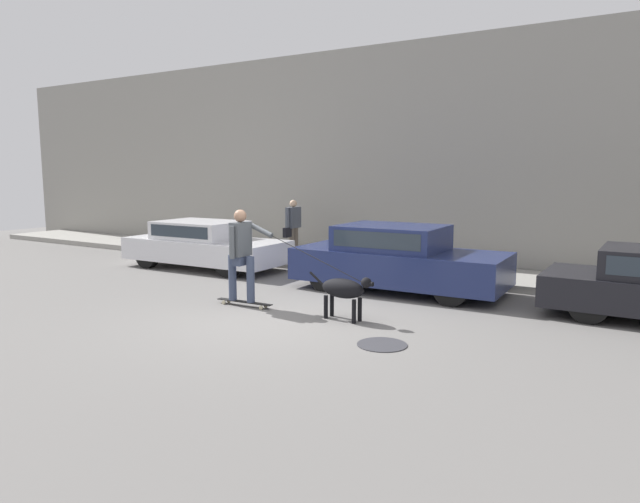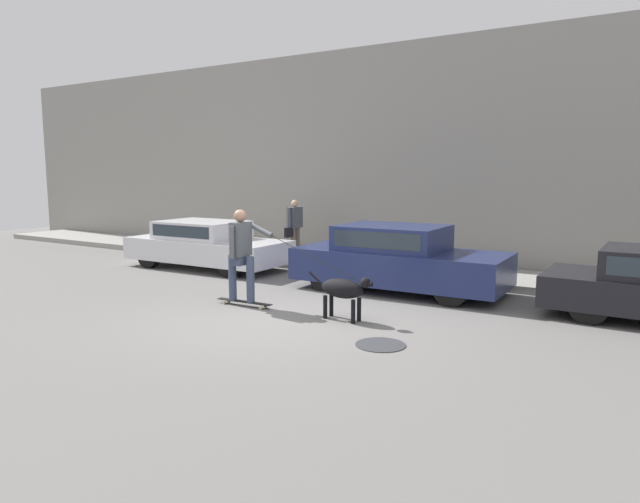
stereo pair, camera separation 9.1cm
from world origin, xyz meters
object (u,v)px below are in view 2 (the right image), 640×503
object	(u,v)px
parked_car_1	(398,260)
dog	(343,290)
pedestrian_with_bag	(295,226)
parked_car_0	(206,245)
skateboarder	(241,251)

from	to	relation	value
parked_car_1	dog	world-z (taller)	parked_car_1
dog	pedestrian_with_bag	xyz separation A→B (m)	(-4.20, 4.66, 0.47)
parked_car_0	parked_car_1	distance (m)	5.25
parked_car_1	skateboarder	world-z (taller)	skateboarder
pedestrian_with_bag	parked_car_0	bearing A→B (deg)	57.70
dog	skateboarder	world-z (taller)	skateboarder
parked_car_1	pedestrian_with_bag	size ratio (longest dim) A/B	2.85
parked_car_1	skateboarder	distance (m)	3.27
parked_car_0	pedestrian_with_bag	distance (m)	2.46
parked_car_0	skateboarder	distance (m)	4.37
dog	pedestrian_with_bag	size ratio (longest dim) A/B	0.82
dog	skateboarder	bearing A→B (deg)	-173.13
parked_car_0	dog	xyz separation A→B (m)	(5.46, -2.58, -0.08)
parked_car_0	parked_car_1	xyz separation A→B (m)	(5.25, -0.00, 0.06)
parked_car_0	dog	size ratio (longest dim) A/B	3.42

